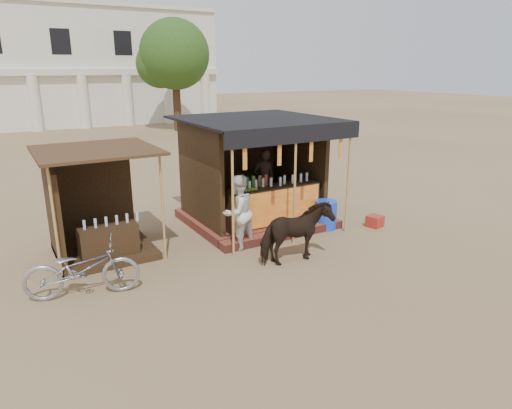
{
  "coord_description": "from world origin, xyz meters",
  "views": [
    {
      "loc": [
        -4.88,
        -6.71,
        4.0
      ],
      "look_at": [
        0.0,
        1.6,
        1.1
      ],
      "focal_mm": 32.0,
      "sensor_mm": 36.0,
      "label": 1
    }
  ],
  "objects": [
    {
      "name": "bystander",
      "position": [
        -0.27,
        1.96,
        0.86
      ],
      "size": [
        0.99,
        0.87,
        1.73
      ],
      "primitive_type": "imported",
      "rotation": [
        0.0,
        0.0,
        3.44
      ],
      "color": "silver",
      "rests_on": "ground"
    },
    {
      "name": "secondary_stall",
      "position": [
        -3.17,
        3.24,
        0.85
      ],
      "size": [
        2.4,
        2.4,
        2.38
      ],
      "color": "#372514",
      "rests_on": "ground"
    },
    {
      "name": "cow",
      "position": [
        0.4,
        0.62,
        0.65
      ],
      "size": [
        1.56,
        0.74,
        1.31
      ],
      "primitive_type": "imported",
      "rotation": [
        0.0,
        0.0,
        1.55
      ],
      "color": "black",
      "rests_on": "ground"
    },
    {
      "name": "ground",
      "position": [
        0.0,
        0.0,
        0.0
      ],
      "size": [
        120.0,
        120.0,
        0.0
      ],
      "primitive_type": "plane",
      "color": "#846B4C",
      "rests_on": "ground"
    },
    {
      "name": "tree",
      "position": [
        5.81,
        22.14,
        4.63
      ],
      "size": [
        4.5,
        4.4,
        7.0
      ],
      "color": "#382314",
      "rests_on": "ground"
    },
    {
      "name": "cooler",
      "position": [
        2.57,
        2.6,
        0.23
      ],
      "size": [
        0.73,
        0.58,
        0.46
      ],
      "color": "#1C7E2C",
      "rests_on": "ground"
    },
    {
      "name": "main_stall",
      "position": [
        1.02,
        3.36,
        1.03
      ],
      "size": [
        3.6,
        3.61,
        2.78
      ],
      "color": "brown",
      "rests_on": "ground"
    },
    {
      "name": "background_building",
      "position": [
        -2.0,
        29.94,
        3.98
      ],
      "size": [
        26.0,
        7.45,
        8.18
      ],
      "color": "silver",
      "rests_on": "ground"
    },
    {
      "name": "motorbike",
      "position": [
        -3.78,
        1.35,
        0.53
      ],
      "size": [
        2.12,
        1.17,
        1.06
      ],
      "primitive_type": "imported",
      "rotation": [
        0.0,
        0.0,
        1.32
      ],
      "color": "gray",
      "rests_on": "ground"
    },
    {
      "name": "red_crate",
      "position": [
        3.52,
        1.45,
        0.15
      ],
      "size": [
        0.44,
        0.44,
        0.29
      ],
      "primitive_type": "cube",
      "rotation": [
        0.0,
        0.0,
        0.24
      ],
      "color": "maroon",
      "rests_on": "ground"
    },
    {
      "name": "blue_barrel",
      "position": [
        2.32,
        2.0,
        0.37
      ],
      "size": [
        0.69,
        0.69,
        0.74
      ],
      "primitive_type": "cylinder",
      "rotation": [
        0.0,
        0.0,
        0.31
      ],
      "color": "blue",
      "rests_on": "ground"
    }
  ]
}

